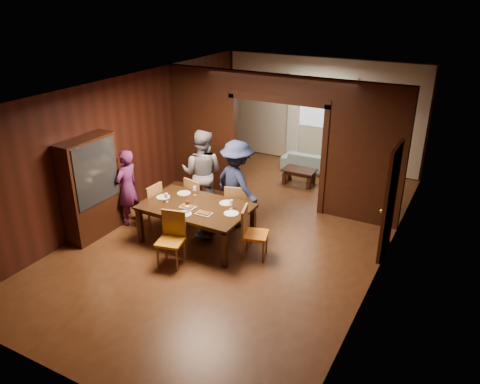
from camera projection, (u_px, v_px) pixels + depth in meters
The scene contains 32 objects.
floor at pixel (243, 231), 9.51m from camera, with size 9.00×9.00×0.00m, color #4A2C14.
ceiling at pixel (243, 88), 8.33m from camera, with size 5.50×9.00×0.02m, color silver.
room_walls at pixel (283, 135), 10.42m from camera, with size 5.52×9.01×2.90m.
person_purple at pixel (127, 188), 9.52m from camera, with size 0.58×0.38×1.60m, color #581E55.
person_grey at pixel (202, 173), 9.86m from camera, with size 0.92×0.71×1.88m, color slate.
person_navy at pixel (237, 184), 9.41m from camera, with size 1.17×0.67×1.81m, color #1A2143.
sofa at pixel (316, 162), 12.43m from camera, with size 1.78×0.70×0.52m, color #8EB6BA.
serving_bowl at pixel (204, 201), 8.91m from camera, with size 0.37×0.37×0.09m, color black.
dining_table at pixel (197, 223), 8.99m from camera, with size 2.03×1.26×0.76m, color black.
coffee_table at pixel (299, 177), 11.65m from camera, with size 0.80×0.50×0.40m, color black.
chair_left at pixel (148, 205), 9.50m from camera, with size 0.44×0.44×0.97m, color #C05112, non-canonical shape.
chair_right at pixel (255, 233), 8.42m from camera, with size 0.44×0.44×0.97m, color orange, non-canonical shape.
chair_far_l at pixel (199, 199), 9.76m from camera, with size 0.44×0.44×0.97m, color red, non-canonical shape.
chair_far_r at pixel (237, 206), 9.47m from camera, with size 0.44×0.44×0.97m, color #CE5513, non-canonical shape.
chair_near at pixel (170, 240), 8.19m from camera, with size 0.44×0.44×0.97m, color orange, non-canonical shape.
hutch at pixel (91, 188), 8.99m from camera, with size 0.40×1.20×2.00m, color black.
door_right at pixel (390, 201), 8.32m from camera, with size 0.06×0.90×2.10m, color black.
window_far at pixel (321, 103), 12.39m from camera, with size 1.20×0.03×1.30m, color silver.
curtain_left at pixel (294, 117), 12.87m from camera, with size 0.35×0.06×2.40m, color white.
curtain_right at pixel (347, 124), 12.22m from camera, with size 0.35×0.06×2.40m, color white.
plate_left at pixel (163, 197), 9.18m from camera, with size 0.27×0.27×0.01m, color silver.
plate_far_l at pixel (184, 193), 9.35m from camera, with size 0.27×0.27×0.01m, color silver.
plate_far_r at pixel (226, 203), 8.92m from camera, with size 0.27×0.27×0.01m, color white.
plate_right at pixel (231, 213), 8.52m from camera, with size 0.27×0.27×0.01m, color white.
plate_near at pixel (184, 214), 8.50m from camera, with size 0.27×0.27×0.01m, color silver.
platter_a at pixel (188, 207), 8.76m from camera, with size 0.30×0.20×0.04m, color gray.
platter_b at pixel (204, 213), 8.50m from camera, with size 0.30×0.20×0.04m, color gray.
wineglass_left at pixel (166, 198), 8.95m from camera, with size 0.08×0.08×0.18m, color white, non-canonical shape.
wineglass_far at pixel (195, 191), 9.25m from camera, with size 0.08×0.08×0.18m, color silver, non-canonical shape.
wineglass_right at pixel (231, 204), 8.67m from camera, with size 0.08×0.08×0.18m, color silver, non-canonical shape.
tumbler at pixel (187, 210), 8.52m from camera, with size 0.07×0.07×0.14m, color white.
condiment_jar at pixel (188, 203), 8.82m from camera, with size 0.08×0.08×0.11m, color #532813, non-canonical shape.
Camera 1 is at (3.91, -7.40, 4.58)m, focal length 35.00 mm.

